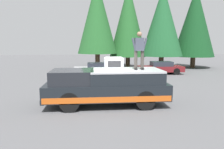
# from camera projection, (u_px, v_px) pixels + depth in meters

# --- Properties ---
(ground_plane) EXTENTS (90.00, 90.00, 0.00)m
(ground_plane) POSITION_uv_depth(u_px,v_px,m) (106.00, 105.00, 9.86)
(ground_plane) COLOR #565659
(pickup_truck) EXTENTS (2.01, 5.54, 1.65)m
(pickup_truck) POSITION_uv_depth(u_px,v_px,m) (107.00, 86.00, 9.80)
(pickup_truck) COLOR black
(pickup_truck) RESTS_ON ground
(compressor_unit) EXTENTS (0.65, 0.84, 0.56)m
(compressor_unit) POSITION_uv_depth(u_px,v_px,m) (114.00, 63.00, 9.87)
(compressor_unit) COLOR silver
(compressor_unit) RESTS_ON pickup_truck
(person_on_truck_bed) EXTENTS (0.29, 0.72, 1.69)m
(person_on_truck_bed) POSITION_uv_depth(u_px,v_px,m) (139.00, 50.00, 9.59)
(person_on_truck_bed) COLOR #423D38
(person_on_truck_bed) RESTS_ON pickup_truck
(parked_car_maroon) EXTENTS (1.64, 4.10, 1.16)m
(parked_car_maroon) POSITION_uv_depth(u_px,v_px,m) (161.00, 68.00, 19.98)
(parked_car_maroon) COLOR maroon
(parked_car_maroon) RESTS_ON ground
(parked_car_silver) EXTENTS (1.64, 4.10, 1.16)m
(parked_car_silver) POSITION_uv_depth(u_px,v_px,m) (98.00, 69.00, 18.88)
(parked_car_silver) COLOR silver
(parked_car_silver) RESTS_ON ground
(conifer_far_left) EXTENTS (4.61, 4.61, 9.29)m
(conifer_far_left) POSITION_uv_depth(u_px,v_px,m) (195.00, 22.00, 24.57)
(conifer_far_left) COLOR #4C3826
(conifer_far_left) RESTS_ON ground
(conifer_left) EXTENTS (4.54, 4.54, 8.98)m
(conifer_left) POSITION_uv_depth(u_px,v_px,m) (162.00, 21.00, 23.30)
(conifer_left) COLOR #4C3826
(conifer_left) RESTS_ON ground
(conifer_center_left) EXTENTS (4.25, 4.25, 9.59)m
(conifer_center_left) POSITION_uv_depth(u_px,v_px,m) (128.00, 20.00, 24.57)
(conifer_center_left) COLOR #4C3826
(conifer_center_left) RESTS_ON ground
(conifer_center_right) EXTENTS (4.24, 4.24, 9.63)m
(conifer_center_right) POSITION_uv_depth(u_px,v_px,m) (97.00, 16.00, 22.87)
(conifer_center_right) COLOR #4C3826
(conifer_center_right) RESTS_ON ground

